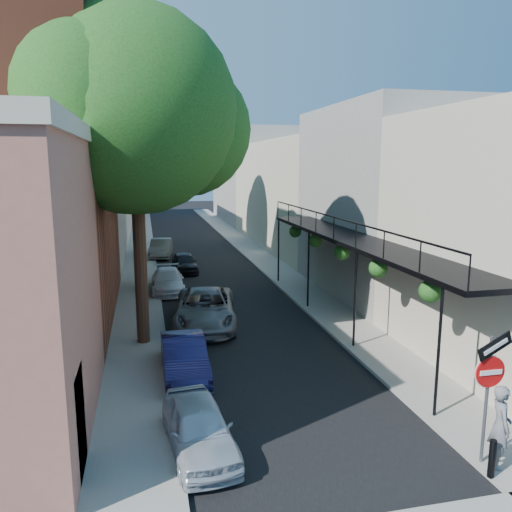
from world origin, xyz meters
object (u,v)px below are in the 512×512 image
bollard (492,459)px  oak_mid (146,149)px  oak_near (148,116)px  parked_car_f (161,248)px  oak_far (145,134)px  parked_car_e (185,263)px  parked_car_a (199,427)px  parked_car_c (205,309)px  parked_car_b (184,357)px  pedestrian (500,426)px  parked_car_d (168,281)px  sign_post (490,377)px

bollard → oak_mid: size_ratio=0.08×
oak_near → parked_car_f: bearing=87.4°
oak_mid → parked_car_f: (0.82, 8.82, -6.42)m
oak_far → parked_car_e: size_ratio=3.58×
bollard → parked_car_a: (-5.60, 2.40, 0.05)m
bollard → oak_near: oak_near is taller
parked_car_c → parked_car_e: bearing=97.6°
parked_car_a → parked_car_e: 19.07m
oak_mid → oak_far: (0.06, 9.04, 1.20)m
parked_car_a → parked_car_f: size_ratio=0.88×
parked_car_b → parked_car_e: bearing=85.0°
parked_car_b → pedestrian: bearing=-46.1°
bollard → pedestrian: pedestrian is taller
oak_far → parked_car_a: oak_far is taller
oak_near → parked_car_d: 10.26m
parked_car_a → parked_car_c: size_ratio=0.67×
parked_car_a → sign_post: bearing=-24.0°
parked_car_a → parked_car_b: 4.09m
oak_mid → parked_car_c: size_ratio=2.03×
oak_far → parked_car_c: (1.95, -15.64, -7.56)m
bollard → parked_car_b: bearing=130.8°
parked_car_e → pedestrian: bearing=-80.1°
parked_car_f → parked_car_d: bearing=-82.6°
oak_near → oak_far: (0.01, 17.01, 0.38)m
parked_car_c → oak_far: bearing=104.8°
bollard → oak_near: (-6.37, 9.76, 7.36)m
parked_car_a → parked_car_d: size_ratio=0.87×
bollard → oak_far: oak_far is taller
oak_near → parked_car_e: bearing=80.4°
parked_car_e → parked_car_b: bearing=-97.5°
sign_post → oak_mid: 19.14m
sign_post → parked_car_d: sign_post is taller
oak_far → parked_car_a: size_ratio=3.54×
oak_mid → pedestrian: oak_mid is taller
parked_car_d → parked_car_e: (1.20, 4.52, 0.01)m
oak_mid → pedestrian: (6.82, -17.40, -6.05)m
bollard → oak_far: size_ratio=0.07×
oak_far → parked_car_f: 7.67m
oak_near → parked_car_c: (1.97, 1.36, -7.18)m
parked_car_a → pedestrian: bearing=-24.5°
pedestrian → parked_car_a: bearing=90.9°
oak_mid → parked_car_c: 9.39m
parked_car_c → parked_car_d: parked_car_c is taller
sign_post → parked_car_e: size_ratio=0.90×
sign_post → pedestrian: size_ratio=1.70×
oak_far → pedestrian: oak_far is taller
sign_post → parked_car_c: size_ratio=0.60×
oak_far → oak_mid: bearing=-90.4°
parked_car_d → parked_car_f: 9.64m
sign_post → oak_near: (-6.53, 9.29, 5.84)m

